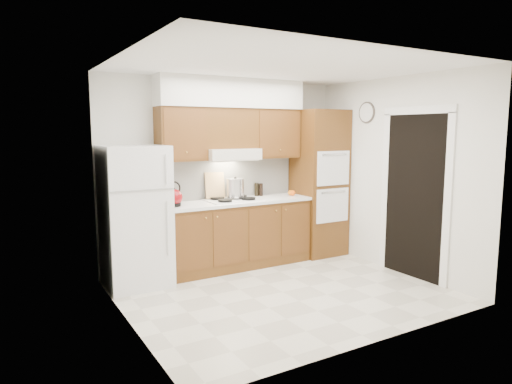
{
  "coord_description": "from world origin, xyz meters",
  "views": [
    {
      "loc": [
        -2.9,
        -4.31,
        1.9
      ],
      "look_at": [
        -0.1,
        0.45,
        1.15
      ],
      "focal_mm": 32.0,
      "sensor_mm": 36.0,
      "label": 1
    }
  ],
  "objects_px": {
    "kettle": "(174,197)",
    "stock_pot": "(235,188)",
    "fridge": "(135,216)",
    "oven_cabinet": "(319,183)"
  },
  "relations": [
    {
      "from": "kettle",
      "to": "stock_pot",
      "type": "xyz_separation_m",
      "value": [
        0.95,
        0.14,
        0.04
      ]
    },
    {
      "from": "fridge",
      "to": "kettle",
      "type": "distance_m",
      "value": 0.54
    },
    {
      "from": "oven_cabinet",
      "to": "stock_pot",
      "type": "xyz_separation_m",
      "value": [
        -1.39,
        0.1,
        -0.0
      ]
    },
    {
      "from": "oven_cabinet",
      "to": "stock_pot",
      "type": "relative_size",
      "value": 8.67
    },
    {
      "from": "kettle",
      "to": "oven_cabinet",
      "type": "bearing_deg",
      "value": 6.04
    },
    {
      "from": "fridge",
      "to": "kettle",
      "type": "relative_size",
      "value": 8.05
    },
    {
      "from": "fridge",
      "to": "oven_cabinet",
      "type": "bearing_deg",
      "value": 0.7
    },
    {
      "from": "oven_cabinet",
      "to": "fridge",
      "type": "bearing_deg",
      "value": -179.3
    },
    {
      "from": "fridge",
      "to": "stock_pot",
      "type": "distance_m",
      "value": 1.48
    },
    {
      "from": "oven_cabinet",
      "to": "kettle",
      "type": "distance_m",
      "value": 2.35
    }
  ]
}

